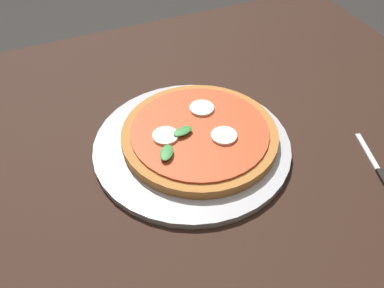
% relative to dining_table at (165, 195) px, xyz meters
% --- Properties ---
extents(dining_table, '(1.29, 0.95, 0.72)m').
position_rel_dining_table_xyz_m(dining_table, '(0.00, 0.00, 0.00)').
color(dining_table, black).
rests_on(dining_table, ground_plane).
extents(serving_tray, '(0.35, 0.35, 0.01)m').
position_rel_dining_table_xyz_m(serving_tray, '(-0.06, -0.01, 0.10)').
color(serving_tray, '#B2B2B7').
rests_on(serving_tray, dining_table).
extents(pizza, '(0.28, 0.28, 0.03)m').
position_rel_dining_table_xyz_m(pizza, '(-0.07, -0.01, 0.12)').
color(pizza, '#B27033').
rests_on(pizza, serving_tray).
extents(knife, '(0.05, 0.15, 0.01)m').
position_rel_dining_table_xyz_m(knife, '(-0.33, 0.17, 0.10)').
color(knife, black).
rests_on(knife, dining_table).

